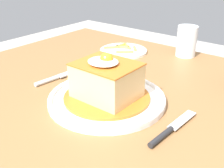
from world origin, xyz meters
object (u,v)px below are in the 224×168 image
fork (53,79)px  drinking_glass (186,43)px  side_plate_fries (123,51)px  main_plate (107,98)px  knife (168,132)px

fork → drinking_glass: drinking_glass is taller
fork → drinking_glass: bearing=65.1°
drinking_glass → side_plate_fries: 0.22m
side_plate_fries → drinking_glass: bearing=28.2°
drinking_glass → side_plate_fries: drinking_glass is taller
drinking_glass → fork: bearing=-114.9°
main_plate → side_plate_fries: main_plate is taller
side_plate_fries → fork: bearing=-91.1°
fork → side_plate_fries: bearing=88.9°
knife → side_plate_fries: (-0.37, 0.35, -0.00)m
fork → drinking_glass: (0.20, 0.43, 0.04)m
knife → side_plate_fries: size_ratio=0.97×
main_plate → side_plate_fries: (-0.19, 0.33, -0.00)m
fork → knife: 0.38m
main_plate → drinking_glass: (0.00, 0.43, 0.04)m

